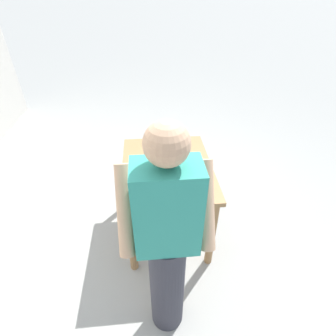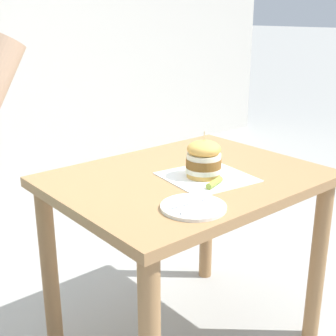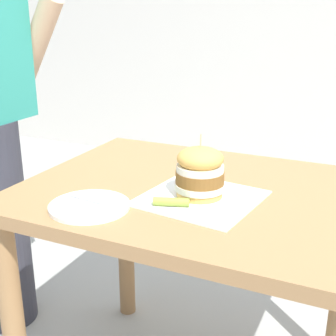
# 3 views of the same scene
# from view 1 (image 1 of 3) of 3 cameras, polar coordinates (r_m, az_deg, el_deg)

# --- Properties ---
(ground_plane) EXTENTS (80.00, 80.00, 0.00)m
(ground_plane) POSITION_cam_1_polar(r_m,az_deg,el_deg) (2.90, -0.19, -12.53)
(ground_plane) COLOR #9E9E99
(patio_table) EXTENTS (0.81, 1.05, 0.80)m
(patio_table) POSITION_cam_1_polar(r_m,az_deg,el_deg) (2.45, -0.22, -2.27)
(patio_table) COLOR #9E7247
(patio_table) RESTS_ON ground
(serving_paper) EXTENTS (0.35, 0.35, 0.00)m
(serving_paper) POSITION_cam_1_polar(r_m,az_deg,el_deg) (2.40, 1.48, 1.08)
(serving_paper) COLOR white
(serving_paper) RESTS_ON patio_table
(sandwich) EXTENTS (0.14, 0.14, 0.18)m
(sandwich) POSITION_cam_1_polar(r_m,az_deg,el_deg) (2.35, 1.23, 2.44)
(sandwich) COLOR gold
(sandwich) RESTS_ON serving_paper
(pickle_spear) EXTENTS (0.05, 0.10, 0.02)m
(pickle_spear) POSITION_cam_1_polar(r_m,az_deg,el_deg) (2.36, 3.81, 0.77)
(pickle_spear) COLOR #8EA83D
(pickle_spear) RESTS_ON serving_paper
(side_plate_with_forks) EXTENTS (0.22, 0.22, 0.02)m
(side_plate_with_forks) POSITION_cam_1_polar(r_m,az_deg,el_deg) (2.23, 7.06, -2.23)
(side_plate_with_forks) COLOR white
(side_plate_with_forks) RESTS_ON patio_table
(diner_across_table) EXTENTS (0.55, 0.35, 1.69)m
(diner_across_table) POSITION_cam_1_polar(r_m,az_deg,el_deg) (1.63, -0.22, -16.13)
(diner_across_table) COLOR #33333D
(diner_across_table) RESTS_ON ground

